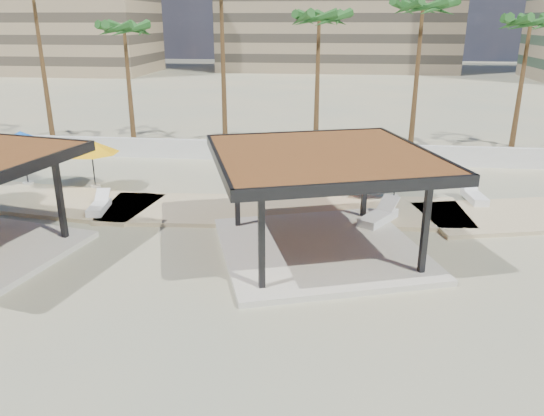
{
  "coord_description": "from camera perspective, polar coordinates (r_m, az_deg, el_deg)",
  "views": [
    {
      "loc": [
        4.09,
        -15.13,
        8.16
      ],
      "look_at": [
        1.9,
        3.65,
        1.4
      ],
      "focal_mm": 35.0,
      "sensor_mm": 36.0,
      "label": 1
    }
  ],
  "objects": [
    {
      "name": "palm_g",
      "position": [
        35.07,
        26.0,
        17.03
      ],
      "size": [
        3.0,
        3.0,
        8.82
      ],
      "color": "brown",
      "rests_on": "ground"
    },
    {
      "name": "lounger_a",
      "position": [
        24.56,
        -18.1,
        0.15
      ],
      "size": [
        0.91,
        2.02,
        0.74
      ],
      "rotation": [
        0.0,
        0.0,
        1.72
      ],
      "color": "silver",
      "rests_on": "promenade"
    },
    {
      "name": "promenade",
      "position": [
        24.28,
        1.33,
        0.19
      ],
      "size": [
        44.45,
        7.97,
        0.24
      ],
      "color": "#C6B284",
      "rests_on": "ground"
    },
    {
      "name": "lounger_c",
      "position": [
        26.44,
        20.92,
        1.21
      ],
      "size": [
        0.91,
        2.13,
        0.78
      ],
      "rotation": [
        0.0,
        0.0,
        1.69
      ],
      "color": "silver",
      "rests_on": "promenade"
    },
    {
      "name": "lounger_b",
      "position": [
        22.46,
        11.41,
        -0.96
      ],
      "size": [
        1.86,
        2.37,
        0.88
      ],
      "rotation": [
        0.0,
        0.0,
        1.02
      ],
      "color": "silver",
      "rests_on": "promenade"
    },
    {
      "name": "palm_e",
      "position": [
        33.55,
        5.07,
        19.17
      ],
      "size": [
        3.0,
        3.0,
        9.05
      ],
      "color": "brown",
      "rests_on": "ground"
    },
    {
      "name": "umbrella_c",
      "position": [
        25.06,
        7.94,
        5.67
      ],
      "size": [
        2.94,
        2.94,
        2.32
      ],
      "rotation": [
        0.0,
        0.0,
        0.14
      ],
      "color": "beige",
      "rests_on": "promenade"
    },
    {
      "name": "umbrella_f",
      "position": [
        29.34,
        -25.38,
        6.74
      ],
      "size": [
        3.72,
        3.72,
        2.74
      ],
      "rotation": [
        0.0,
        0.0,
        -0.24
      ],
      "color": "beige",
      "rests_on": "promenade"
    },
    {
      "name": "palm_f",
      "position": [
        34.08,
        15.87,
        19.53
      ],
      "size": [
        3.0,
        3.0,
        9.67
      ],
      "color": "brown",
      "rests_on": "ground"
    },
    {
      "name": "pavilion_central",
      "position": [
        19.06,
        5.38,
        1.56
      ],
      "size": [
        9.43,
        9.43,
        3.79
      ],
      "rotation": [
        0.0,
        0.0,
        0.32
      ],
      "color": "beige",
      "rests_on": "ground"
    },
    {
      "name": "boundary_wall",
      "position": [
        32.29,
        -0.81,
        6.14
      ],
      "size": [
        56.0,
        0.3,
        1.2
      ],
      "primitive_type": "cube",
      "color": "silver",
      "rests_on": "ground"
    },
    {
      "name": "umbrella_d",
      "position": [
        25.24,
        13.3,
        5.38
      ],
      "size": [
        3.2,
        3.2,
        2.29
      ],
      "rotation": [
        0.0,
        0.0,
        -0.29
      ],
      "color": "beige",
      "rests_on": "promenade"
    },
    {
      "name": "umbrella_b",
      "position": [
        27.62,
        -18.91,
        6.26
      ],
      "size": [
        3.43,
        3.43,
        2.41
      ],
      "rotation": [
        0.0,
        0.0,
        -0.33
      ],
      "color": "beige",
      "rests_on": "promenade"
    },
    {
      "name": "ground",
      "position": [
        17.67,
        -7.59,
        -8.02
      ],
      "size": [
        200.0,
        200.0,
        0.0
      ],
      "primitive_type": "plane",
      "color": "tan",
      "rests_on": "ground"
    },
    {
      "name": "palm_c",
      "position": [
        35.72,
        -15.6,
        17.68
      ],
      "size": [
        3.0,
        3.0,
        8.45
      ],
      "color": "brown",
      "rests_on": "ground"
    }
  ]
}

